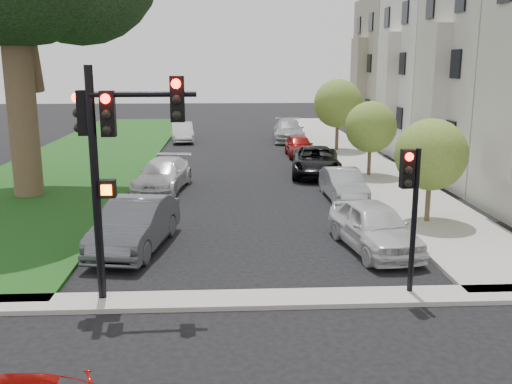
{
  "coord_description": "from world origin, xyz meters",
  "views": [
    {
      "loc": [
        -0.81,
        -10.63,
        5.57
      ],
      "look_at": [
        0.0,
        5.0,
        2.0
      ],
      "focal_mm": 40.0,
      "sensor_mm": 36.0,
      "label": 1
    }
  ],
  "objects_px": {
    "small_tree_a": "(431,155)",
    "small_tree_b": "(371,127)",
    "car_parked_2": "(316,161)",
    "car_parked_4": "(289,131)",
    "car_parked_6": "(163,175)",
    "car_parked_1": "(343,184)",
    "small_tree_c": "(338,104)",
    "car_parked_5": "(135,225)",
    "car_parked_0": "(374,227)",
    "traffic_signal_secondary": "(411,195)",
    "car_parked_9": "(182,132)",
    "traffic_signal_main": "(113,143)",
    "car_parked_3": "(299,146)"
  },
  "relations": [
    {
      "from": "small_tree_a",
      "to": "small_tree_b",
      "type": "height_order",
      "value": "small_tree_b"
    },
    {
      "from": "small_tree_b",
      "to": "car_parked_2",
      "type": "height_order",
      "value": "small_tree_b"
    },
    {
      "from": "car_parked_4",
      "to": "car_parked_6",
      "type": "relative_size",
      "value": 1.12
    },
    {
      "from": "small_tree_a",
      "to": "car_parked_1",
      "type": "relative_size",
      "value": 0.96
    },
    {
      "from": "small_tree_c",
      "to": "car_parked_5",
      "type": "xyz_separation_m",
      "value": [
        -9.81,
        -19.07,
        -2.28
      ]
    },
    {
      "from": "small_tree_b",
      "to": "car_parked_4",
      "type": "relative_size",
      "value": 0.71
    },
    {
      "from": "small_tree_a",
      "to": "car_parked_5",
      "type": "distance_m",
      "value": 10.22
    },
    {
      "from": "small_tree_a",
      "to": "car_parked_0",
      "type": "relative_size",
      "value": 0.86
    },
    {
      "from": "small_tree_a",
      "to": "car_parked_2",
      "type": "xyz_separation_m",
      "value": [
        -2.54,
        9.06,
        -1.76
      ]
    },
    {
      "from": "small_tree_a",
      "to": "traffic_signal_secondary",
      "type": "bearing_deg",
      "value": -113.61
    },
    {
      "from": "car_parked_4",
      "to": "car_parked_2",
      "type": "bearing_deg",
      "value": -86.29
    },
    {
      "from": "small_tree_a",
      "to": "car_parked_6",
      "type": "bearing_deg",
      "value": 148.39
    },
    {
      "from": "car_parked_2",
      "to": "car_parked_1",
      "type": "bearing_deg",
      "value": -79.52
    },
    {
      "from": "car_parked_4",
      "to": "car_parked_9",
      "type": "bearing_deg",
      "value": -177.42
    },
    {
      "from": "traffic_signal_main",
      "to": "traffic_signal_secondary",
      "type": "distance_m",
      "value": 6.97
    },
    {
      "from": "traffic_signal_secondary",
      "to": "car_parked_9",
      "type": "height_order",
      "value": "traffic_signal_secondary"
    },
    {
      "from": "car_parked_2",
      "to": "traffic_signal_main",
      "type": "bearing_deg",
      "value": -107.91
    },
    {
      "from": "car_parked_0",
      "to": "car_parked_5",
      "type": "distance_m",
      "value": 7.23
    },
    {
      "from": "traffic_signal_secondary",
      "to": "car_parked_0",
      "type": "distance_m",
      "value": 3.92
    },
    {
      "from": "car_parked_1",
      "to": "car_parked_9",
      "type": "relative_size",
      "value": 0.93
    },
    {
      "from": "small_tree_a",
      "to": "small_tree_c",
      "type": "xyz_separation_m",
      "value": [
        -0.0,
        16.8,
        0.57
      ]
    },
    {
      "from": "small_tree_b",
      "to": "small_tree_c",
      "type": "relative_size",
      "value": 0.82
    },
    {
      "from": "traffic_signal_secondary",
      "to": "car_parked_5",
      "type": "relative_size",
      "value": 0.78
    },
    {
      "from": "car_parked_3",
      "to": "car_parked_9",
      "type": "distance_m",
      "value": 10.28
    },
    {
      "from": "car_parked_4",
      "to": "car_parked_6",
      "type": "distance_m",
      "value": 17.35
    },
    {
      "from": "small_tree_b",
      "to": "car_parked_1",
      "type": "relative_size",
      "value": 0.97
    },
    {
      "from": "car_parked_0",
      "to": "car_parked_6",
      "type": "height_order",
      "value": "car_parked_0"
    },
    {
      "from": "car_parked_1",
      "to": "small_tree_c",
      "type": "bearing_deg",
      "value": 78.57
    },
    {
      "from": "car_parked_4",
      "to": "car_parked_5",
      "type": "xyz_separation_m",
      "value": [
        -7.27,
        -24.08,
        -0.0
      ]
    },
    {
      "from": "small_tree_a",
      "to": "small_tree_b",
      "type": "xyz_separation_m",
      "value": [
        0.0,
        8.37,
        0.02
      ]
    },
    {
      "from": "car_parked_1",
      "to": "car_parked_2",
      "type": "relative_size",
      "value": 0.76
    },
    {
      "from": "traffic_signal_secondary",
      "to": "car_parked_1",
      "type": "height_order",
      "value": "traffic_signal_secondary"
    },
    {
      "from": "car_parked_1",
      "to": "car_parked_6",
      "type": "distance_m",
      "value": 7.99
    },
    {
      "from": "car_parked_2",
      "to": "car_parked_9",
      "type": "relative_size",
      "value": 1.23
    },
    {
      "from": "traffic_signal_main",
      "to": "car_parked_0",
      "type": "relative_size",
      "value": 1.28
    },
    {
      "from": "small_tree_b",
      "to": "traffic_signal_main",
      "type": "distance_m",
      "value": 17.44
    },
    {
      "from": "car_parked_3",
      "to": "car_parked_9",
      "type": "bearing_deg",
      "value": 136.96
    },
    {
      "from": "small_tree_a",
      "to": "small_tree_c",
      "type": "bearing_deg",
      "value": 90.0
    },
    {
      "from": "traffic_signal_secondary",
      "to": "car_parked_5",
      "type": "distance_m",
      "value": 8.3
    },
    {
      "from": "small_tree_b",
      "to": "small_tree_c",
      "type": "height_order",
      "value": "small_tree_c"
    },
    {
      "from": "car_parked_4",
      "to": "car_parked_9",
      "type": "relative_size",
      "value": 1.28
    },
    {
      "from": "small_tree_b",
      "to": "car_parked_2",
      "type": "xyz_separation_m",
      "value": [
        -2.54,
        0.69,
        -1.78
      ]
    },
    {
      "from": "small_tree_c",
      "to": "traffic_signal_main",
      "type": "bearing_deg",
      "value": -112.63
    },
    {
      "from": "traffic_signal_secondary",
      "to": "car_parked_1",
      "type": "bearing_deg",
      "value": 87.14
    },
    {
      "from": "traffic_signal_main",
      "to": "car_parked_1",
      "type": "height_order",
      "value": "traffic_signal_main"
    },
    {
      "from": "traffic_signal_secondary",
      "to": "car_parked_5",
      "type": "xyz_separation_m",
      "value": [
        -7.1,
        3.92,
        -1.77
      ]
    },
    {
      "from": "small_tree_a",
      "to": "car_parked_3",
      "type": "relative_size",
      "value": 0.99
    },
    {
      "from": "car_parked_6",
      "to": "small_tree_b",
      "type": "bearing_deg",
      "value": 21.79
    },
    {
      "from": "small_tree_b",
      "to": "car_parked_6",
      "type": "relative_size",
      "value": 0.8
    },
    {
      "from": "small_tree_a",
      "to": "car_parked_4",
      "type": "xyz_separation_m",
      "value": [
        -2.54,
        21.81,
        -1.71
      ]
    }
  ]
}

